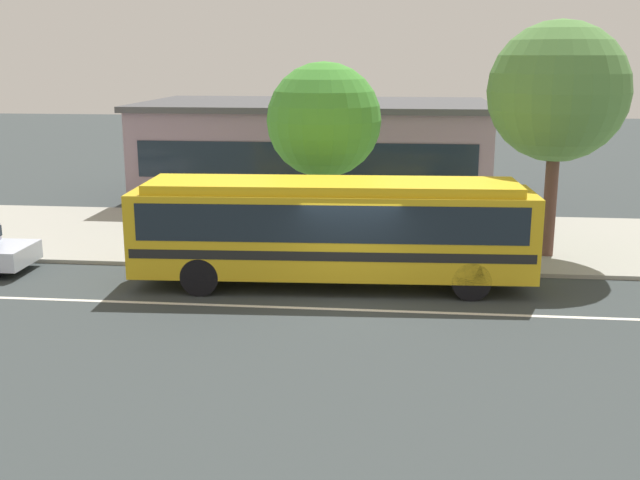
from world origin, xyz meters
TOP-DOWN VIEW (x-y plane):
  - ground_plane at (0.00, 0.00)m, footprint 120.00×120.00m
  - sidewalk_slab at (0.00, 6.54)m, footprint 60.00×8.00m
  - lane_stripe_center at (0.00, -0.80)m, footprint 56.00×0.16m
  - transit_bus at (-0.56, 1.19)m, footprint 10.67×2.94m
  - pedestrian_waiting_near_sign at (-1.29, 4.06)m, footprint 0.48×0.48m
  - bus_stop_sign at (3.85, 3.18)m, footprint 0.11×0.44m
  - street_tree_near_stop at (-1.22, 5.30)m, footprint 3.58×3.58m
  - street_tree_mid_block at (5.71, 4.70)m, footprint 4.11×4.11m
  - station_building at (-2.47, 14.18)m, footprint 14.63×8.28m

SIDE VIEW (x-z plane):
  - ground_plane at x=0.00m, z-range 0.00..0.00m
  - lane_stripe_center at x=0.00m, z-range 0.00..0.01m
  - sidewalk_slab at x=0.00m, z-range 0.00..0.12m
  - pedestrian_waiting_near_sign at x=-1.29m, z-range 0.25..1.84m
  - bus_stop_sign at x=3.85m, z-range 0.45..2.77m
  - transit_bus at x=-0.56m, z-range 0.23..3.10m
  - station_building at x=-2.47m, z-range 0.01..4.17m
  - street_tree_near_stop at x=-1.22m, z-range 1.21..6.99m
  - street_tree_mid_block at x=5.71m, z-range 1.53..8.52m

